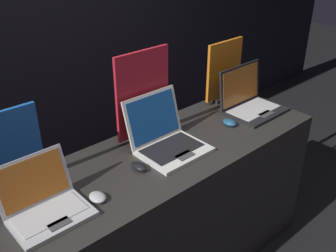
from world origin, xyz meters
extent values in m
cube|color=black|center=(0.00, 1.75, 1.40)|extent=(8.00, 0.05, 2.80)
cube|color=#282623|center=(0.00, 0.32, 0.46)|extent=(1.96, 0.65, 0.92)
cube|color=#B7B7BC|center=(-0.73, 0.23, 0.93)|extent=(0.33, 0.22, 0.02)
cube|color=#B7B7B7|center=(-0.73, 0.25, 0.94)|extent=(0.29, 0.16, 0.00)
cube|color=#3F3F42|center=(-0.73, 0.16, 0.94)|extent=(0.09, 0.05, 0.00)
cube|color=#B7B7BC|center=(-0.73, 0.38, 1.04)|extent=(0.33, 0.08, 0.21)
cube|color=#A5591E|center=(-0.73, 0.37, 1.05)|extent=(0.30, 0.07, 0.19)
ellipsoid|color=#B2B2B7|center=(-0.52, 0.21, 0.93)|extent=(0.07, 0.09, 0.03)
cube|color=black|center=(-0.73, 0.57, 0.93)|extent=(0.15, 0.07, 0.02)
cube|color=#1E59B2|center=(-0.73, 0.57, 1.13)|extent=(0.28, 0.02, 0.37)
cube|color=silver|center=(0.02, 0.28, 0.93)|extent=(0.36, 0.28, 0.02)
cube|color=black|center=(0.02, 0.30, 0.94)|extent=(0.32, 0.19, 0.00)
cube|color=#3F3F42|center=(0.02, 0.19, 0.94)|extent=(0.10, 0.06, 0.00)
cube|color=silver|center=(0.02, 0.45, 1.07)|extent=(0.36, 0.09, 0.27)
cube|color=#194C99|center=(0.02, 0.45, 1.07)|extent=(0.33, 0.07, 0.23)
ellipsoid|color=black|center=(-0.22, 0.28, 0.94)|extent=(0.06, 0.10, 0.04)
cube|color=black|center=(0.02, 0.54, 0.93)|extent=(0.20, 0.07, 0.02)
cube|color=red|center=(0.02, 0.54, 1.19)|extent=(0.36, 0.02, 0.49)
cube|color=black|center=(0.75, 0.28, 0.93)|extent=(0.39, 0.27, 0.02)
cube|color=#B7B7B7|center=(0.75, 0.30, 0.94)|extent=(0.34, 0.19, 0.00)
cube|color=#3F3F42|center=(0.75, 0.20, 0.94)|extent=(0.11, 0.06, 0.00)
cube|color=black|center=(0.75, 0.43, 1.07)|extent=(0.39, 0.04, 0.27)
cube|color=#A5591E|center=(0.75, 0.42, 1.07)|extent=(0.35, 0.03, 0.23)
ellipsoid|color=navy|center=(0.49, 0.28, 0.94)|extent=(0.06, 0.09, 0.04)
cube|color=black|center=(0.75, 0.57, 0.93)|extent=(0.18, 0.07, 0.02)
cube|color=orange|center=(0.75, 0.57, 1.14)|extent=(0.32, 0.02, 0.40)
camera|label=1|loc=(-1.23, -1.06, 2.06)|focal=42.00mm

